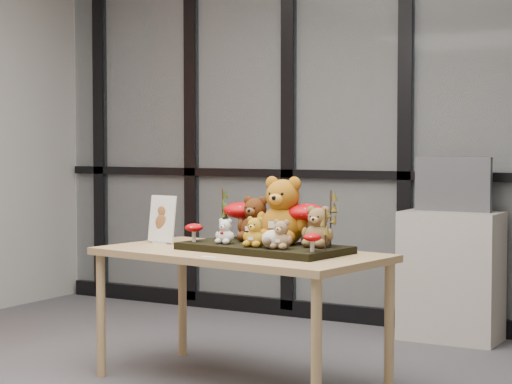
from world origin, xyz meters
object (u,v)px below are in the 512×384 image
Objects in this scene: bear_brown_medium at (255,216)px; diorama_tray at (264,248)px; mushroom_front_right at (312,241)px; bear_beige_small at (282,233)px; sign_holder at (162,222)px; plush_cream_hedgehog at (272,238)px; mushroom_front_left at (194,232)px; mushroom_back_left at (242,219)px; bear_small_yellow at (255,230)px; monitor at (453,184)px; display_table at (240,264)px; bear_pooh_yellow at (283,207)px; bear_white_bow at (225,230)px; bear_tan_back at (318,224)px; cabinet at (451,276)px; mushroom_back_right at (306,222)px.

diorama_tray is at bearing -36.87° from bear_brown_medium.
diorama_tray is at bearing 155.54° from mushroom_front_right.
sign_holder reaches higher than bear_beige_small.
plush_cream_hedgehog is at bearing -38.33° from bear_brown_medium.
mushroom_front_left is at bearing -161.87° from diorama_tray.
mushroom_back_left reaches higher than bear_beige_small.
monitor is (0.47, 1.74, 0.18)m from bear_small_yellow.
display_table is 9.91× the size of bear_beige_small.
bear_small_yellow is at bearing -96.03° from bear_pooh_yellow.
display_table is at bearing -153.43° from diorama_tray.
bear_small_yellow reaches higher than diorama_tray.
mushroom_front_right is at bearing -7.36° from mushroom_front_left.
bear_pooh_yellow is 1.59m from monitor.
bear_beige_small is (0.37, -0.07, 0.01)m from bear_white_bow.
bear_brown_medium is 0.54× the size of monitor.
display_table is 0.37m from bear_pooh_yellow.
mushroom_front_left is at bearing -179.75° from bear_small_yellow.
monitor reaches higher than bear_tan_back.
display_table is at bearing 33.41° from bear_white_bow.
sign_holder is at bearing -127.16° from monitor.
bear_tan_back is 0.21m from bear_beige_small.
mushroom_back_left is at bearing -117.33° from monitor.
sign_holder reaches higher than diorama_tray.
display_table is 14.96× the size of mushroom_front_left.
mushroom_back_left is 2.25× the size of mushroom_front_right.
mushroom_front_right is at bearing -30.31° from mushroom_back_left.
mushroom_back_left is 0.45× the size of monitor.
plush_cream_hedgehog is (0.13, -0.14, 0.07)m from diorama_tray.
bear_tan_back is 0.57m from mushroom_back_left.
bear_pooh_yellow is at bearing 38.27° from bear_white_bow.
bear_beige_small is at bearing -100.17° from cabinet.
plush_cream_hedgehog is at bearing -67.49° from bear_pooh_yellow.
diorama_tray is at bearing -124.26° from bear_pooh_yellow.
bear_tan_back is 0.28× the size of cabinet.
diorama_tray is 3.22× the size of sign_holder.
mushroom_front_right is at bearing -94.25° from cabinet.
bear_small_yellow is 0.16m from bear_beige_small.
mushroom_back_right is at bearing 26.23° from bear_pooh_yellow.
bear_pooh_yellow is 0.34m from mushroom_back_left.
display_table is 0.52m from mushroom_front_right.
bear_small_yellow is at bearing 173.36° from mushroom_front_right.
plush_cream_hedgehog is (0.11, -0.02, -0.03)m from bear_small_yellow.
mushroom_front_left is 0.33m from sign_holder.
bear_pooh_yellow is at bearing 10.09° from sign_holder.
bear_small_yellow is (0.14, -0.09, 0.19)m from display_table.
sign_holder is at bearing -163.64° from mushroom_back_left.
bear_brown_medium is at bearing 96.13° from display_table.
mushroom_back_right reaches higher than display_table.
monitor reaches higher than sign_holder.
bear_beige_small is at bearing -29.92° from diorama_tray.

